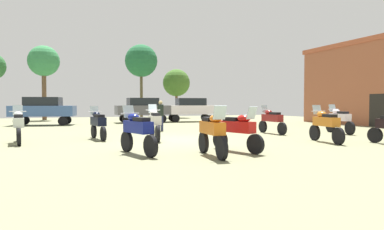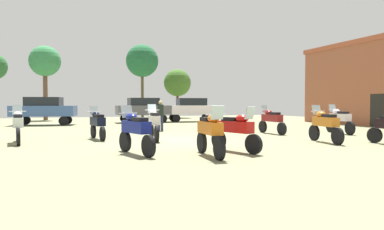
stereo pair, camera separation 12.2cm
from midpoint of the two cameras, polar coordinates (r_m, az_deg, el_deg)
ground_plane at (r=14.47m, az=-3.67°, el=-4.22°), size 44.00×52.00×0.02m
motorcycle_1 at (r=15.10m, az=-15.42°, el=-1.31°), size 0.68×2.14×1.43m
motorcycle_2 at (r=18.94m, az=23.78°, el=-0.66°), size 0.68×2.24×1.50m
motorcycle_4 at (r=10.40m, az=-9.15°, el=-2.57°), size 0.81×2.11×1.49m
motorcycle_7 at (r=9.87m, az=3.44°, el=-2.79°), size 0.62×2.13×1.49m
motorcycle_8 at (r=14.72m, az=-27.07°, el=-1.43°), size 0.65×2.28×1.48m
motorcycle_9 at (r=14.28m, az=-6.21°, el=-1.28°), size 0.62×2.26×1.51m
motorcycle_10 at (r=14.38m, az=21.71°, el=-1.44°), size 0.66×2.19×1.48m
motorcycle_11 at (r=17.77m, az=13.45°, el=-0.77°), size 0.62×2.26×1.46m
motorcycle_12 at (r=10.93m, az=7.72°, el=-2.43°), size 0.85×2.09×1.45m
car_1 at (r=27.87m, az=-8.07°, el=1.16°), size 4.31×1.81×2.00m
car_2 at (r=28.89m, az=0.01°, el=1.20°), size 4.46×2.23×2.00m
car_3 at (r=26.39m, az=-23.53°, el=0.97°), size 4.57×2.60×2.00m
person_1 at (r=19.17m, az=-5.15°, el=0.31°), size 0.38×0.38×1.71m
tree_1 at (r=35.49m, az=-8.29°, el=8.96°), size 3.31×3.31×7.59m
tree_3 at (r=34.87m, az=-23.44°, el=8.18°), size 2.85×2.85×6.95m
tree_5 at (r=37.34m, az=-2.38°, el=5.41°), size 2.98×2.98×5.31m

